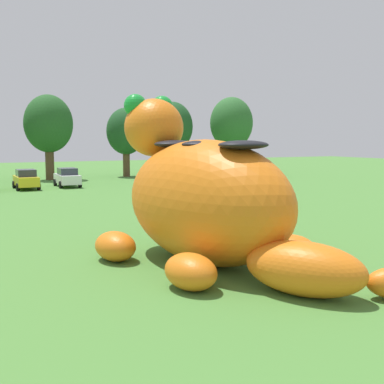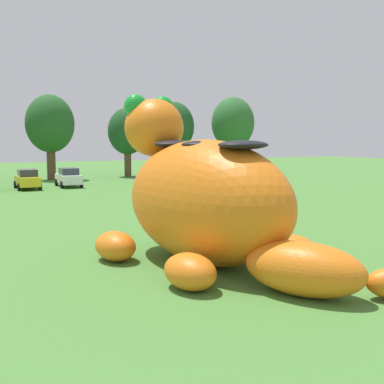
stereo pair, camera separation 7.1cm
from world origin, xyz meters
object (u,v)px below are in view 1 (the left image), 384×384
object	(u,v)px
car_yellow	(26,179)
spectator_mid_field	(210,183)
giant_inflatable_creature	(206,200)
spectator_near_inflatable	(193,206)
car_white	(67,177)

from	to	relation	value
car_yellow	spectator_mid_field	world-z (taller)	car_yellow
car_yellow	spectator_mid_field	bearing A→B (deg)	-38.52
car_yellow	giant_inflatable_creature	bearing A→B (deg)	-85.24
spectator_near_inflatable	car_white	bearing A→B (deg)	95.03
car_white	spectator_near_inflatable	distance (m)	21.85
spectator_near_inflatable	spectator_mid_field	distance (m)	13.28
spectator_near_inflatable	spectator_mid_field	world-z (taller)	same
car_white	spectator_near_inflatable	xyz separation A→B (m)	(1.92, -21.77, -0.01)
car_white	spectator_near_inflatable	size ratio (longest dim) A/B	2.40
giant_inflatable_creature	spectator_mid_field	distance (m)	21.27
car_white	spectator_near_inflatable	world-z (taller)	car_white
spectator_mid_field	car_white	bearing A→B (deg)	130.55
car_yellow	spectator_mid_field	distance (m)	16.21
car_yellow	car_white	xyz separation A→B (m)	(3.64, 0.48, 0.00)
car_white	spectator_mid_field	bearing A→B (deg)	-49.45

